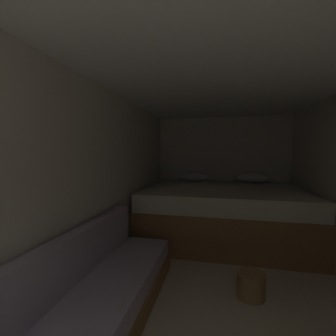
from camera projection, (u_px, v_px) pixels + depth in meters
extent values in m
plane|color=beige|center=(224.00, 289.00, 2.27)|extent=(6.82, 6.82, 0.00)
cube|color=beige|center=(222.00, 169.00, 4.57)|extent=(2.64, 0.05, 2.05)
cube|color=beige|center=(103.00, 183.00, 2.48)|extent=(0.05, 4.82, 2.05)
cube|color=white|center=(228.00, 76.00, 2.13)|extent=(2.64, 4.82, 0.05)
cube|color=olive|center=(222.00, 220.00, 3.66)|extent=(2.42, 1.83, 0.56)
cube|color=beige|center=(223.00, 195.00, 3.63)|extent=(2.38, 1.79, 0.24)
ellipsoid|color=white|center=(193.00, 177.00, 4.41)|extent=(0.56, 0.35, 0.18)
ellipsoid|color=white|center=(253.00, 178.00, 4.17)|extent=(0.56, 0.35, 0.18)
cube|color=olive|center=(92.00, 333.00, 1.62)|extent=(0.63, 2.38, 0.17)
cube|color=#AD9EB2|center=(91.00, 310.00, 1.60)|extent=(0.59, 2.34, 0.17)
cube|color=#AD9EB2|center=(58.00, 268.00, 1.64)|extent=(0.12, 2.34, 0.39)
cylinder|color=olive|center=(251.00, 285.00, 2.15)|extent=(0.26, 0.26, 0.23)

